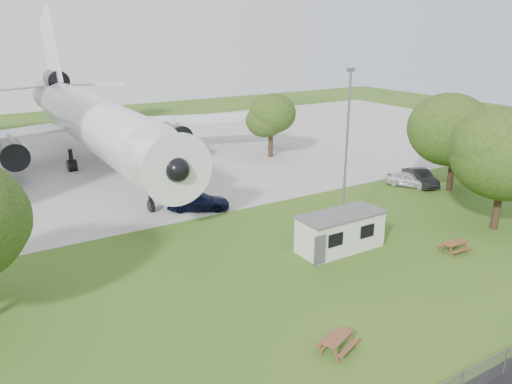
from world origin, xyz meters
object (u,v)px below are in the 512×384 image
airliner (92,119)px  site_cabin (340,231)px  picnic_east (454,252)px  picnic_west (337,350)px

airliner → site_cabin: airliner is taller
picnic_east → airliner: bearing=114.5°
airliner → picnic_west: size_ratio=26.52×
airliner → picnic_east: size_ratio=26.52×
airliner → picnic_west: 40.52m
airliner → picnic_east: 39.25m
picnic_west → picnic_east: bearing=-4.3°
site_cabin → picnic_east: (6.31, -4.59, -1.31)m
picnic_west → picnic_east: 14.64m
airliner → picnic_west: airliner is taller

